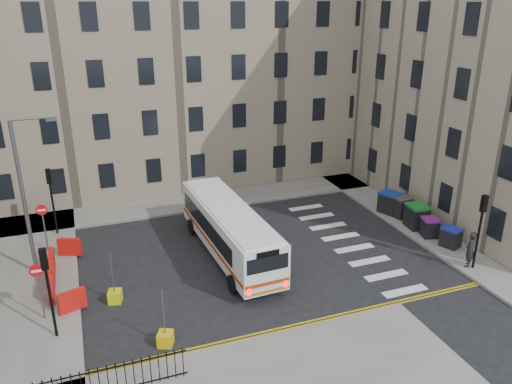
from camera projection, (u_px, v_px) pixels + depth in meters
ground at (282, 250)px, 28.41m from camera, size 120.00×120.00×0.00m
pavement_north at (152, 208)px, 33.97m from camera, size 36.00×3.20×0.15m
pavement_east at (378, 203)px, 34.79m from camera, size 2.40×26.00×0.15m
pavement_west at (15, 286)px, 24.74m from camera, size 6.00×22.00×0.15m
terrace_north at (114, 68)px, 36.60m from camera, size 38.30×10.80×17.20m
corner_east at (503, 56)px, 35.45m from camera, size 17.80×24.30×19.20m
traffic_light_east at (481, 220)px, 25.34m from camera, size 0.28×0.22×4.10m
traffic_light_nw at (51, 191)px, 29.19m from camera, size 0.28×0.22×4.10m
traffic_light_sw at (47, 279)px, 20.01m from camera, size 0.28×0.22×4.10m
streetlamp at (23, 197)px, 24.40m from camera, size 0.50×0.22×8.14m
no_entry_north at (43, 218)px, 27.57m from camera, size 0.60×0.08×3.00m
no_entry_south at (38, 280)px, 21.44m from camera, size 0.60×0.08×3.00m
roadworks_barriers at (59, 273)px, 24.80m from camera, size 1.66×6.26×1.00m
bus at (229, 229)px, 27.32m from camera, size 2.99×10.47×2.81m
wheelie_bin_a at (451, 237)px, 28.38m from camera, size 1.21×1.28×1.13m
wheelie_bin_b at (429, 227)px, 29.62m from camera, size 1.12×1.22×1.13m
wheelie_bin_c at (417, 216)px, 30.73m from camera, size 1.28×1.44×1.46m
wheelie_bin_d at (401, 206)px, 32.31m from camera, size 1.24×1.38×1.36m
wheelie_bin_e at (390, 202)px, 32.88m from camera, size 1.52×1.61×1.40m
pedestrian at (470, 249)px, 26.11m from camera, size 0.85×0.83×1.97m
bollard_yellow at (115, 296)px, 23.48m from camera, size 0.74×0.74×0.60m
bollard_chevron at (165, 339)px, 20.55m from camera, size 0.80×0.80×0.60m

